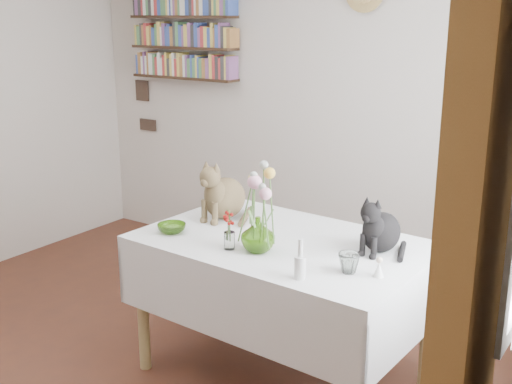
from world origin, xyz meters
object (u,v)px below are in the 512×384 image
Objects in this scene: black_cat at (382,222)px; flower_vase at (258,234)px; tabby_cat at (225,187)px; bookshelf_unit at (183,22)px; dining_table at (283,275)px.

black_cat is 0.61m from flower_vase.
tabby_cat is 2.01× the size of flower_vase.
tabby_cat is 0.35× the size of bookshelf_unit.
flower_vase is 0.18× the size of bookshelf_unit.
black_cat is 0.30× the size of bookshelf_unit.
bookshelf_unit is at bearing 158.82° from black_cat.
tabby_cat is at bearing -172.35° from black_cat.
dining_table is at bearing 84.41° from flower_vase.
tabby_cat is 0.96m from black_cat.
black_cat reaches higher than flower_vase.
tabby_cat is 0.59m from flower_vase.
tabby_cat is at bearing -43.28° from bookshelf_unit.
bookshelf_unit reaches higher than tabby_cat.
bookshelf_unit is (-1.83, 1.42, 1.25)m from dining_table.
black_cat is (0.47, 0.15, 0.34)m from dining_table.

